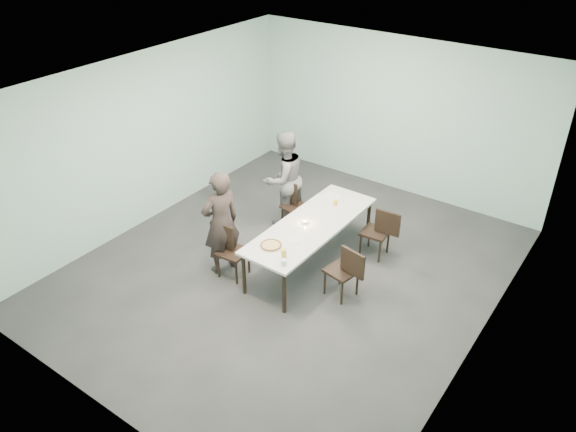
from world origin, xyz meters
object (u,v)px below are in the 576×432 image
Objects in this scene: table at (311,227)px; chair_far_right at (380,230)px; amber_tumbler at (335,203)px; chair_near_left at (229,247)px; pizza at (271,245)px; water_tumbler at (284,262)px; tealight at (305,222)px; diner_near at (221,223)px; side_plate at (294,241)px; diner_far at (284,178)px; chair_near_right at (346,269)px; beer_glass at (284,254)px; chair_far_left at (293,202)px.

chair_far_right is at bearing 46.05° from table.
table is 0.73m from amber_tumbler.
chair_near_left is 0.80m from pizza.
water_tumbler is 1.15m from tealight.
diner_near is 9.52× the size of side_plate.
chair_far_right is 1.95m from pizza.
pizza is 6.07× the size of tealight.
diner_far reaches higher than chair_near_left.
table is at bearing -13.99° from chair_near_right.
side_plate is (1.11, 0.37, -0.10)m from diner_near.
water_tumbler is at bearing 100.17° from diner_near.
beer_glass is at bearing 105.37° from diner_near.
pizza is (-0.13, -0.87, 0.08)m from table.
chair_far_left is 0.50× the size of diner_far.
table is 3.00× the size of chair_near_left.
tealight is (-0.08, -0.05, 0.08)m from table.
chair_far_left and chair_far_right have the same top height.
table is 1.18m from water_tumbler.
amber_tumbler is (-0.29, 1.86, -0.01)m from water_tumbler.
chair_far_left is (0.00, 1.72, 0.00)m from chair_near_left.
chair_far_left is 10.88× the size of amber_tumbler.
side_plate is at bearing 18.61° from chair_near_left.
diner_far reaches higher than diner_near.
tealight is at bearing 108.79° from water_tumbler.
diner_far is 9.58× the size of side_plate.
amber_tumbler is (-0.00, 0.72, 0.10)m from table.
diner_near reaches higher than beer_glass.
beer_glass is 1.67× the size of water_tumbler.
table is at bearing 97.01° from side_plate.
beer_glass is 2.68× the size of tealight.
chair_far_right reaches higher than pizza.
chair_near_right is 0.98m from water_tumbler.
table is at bearing 69.40° from diner_far.
tealight is (0.80, -0.81, 0.27)m from chair_far_left.
pizza is at bearing 45.97° from diner_far.
pizza is at bearing 2.62° from chair_near_left.
table is 0.88m from pizza.
diner_far is at bearing 92.97° from chair_near_left.
chair_near_left and chair_far_left have the same top height.
water_tumbler reaches higher than tealight.
diner_far reaches higher than tealight.
pizza is at bearing 112.60° from diner_near.
chair_near_left is at bearing -77.33° from chair_far_left.
diner_far is 21.57× the size of amber_tumbler.
diner_near is at bearing -82.91° from chair_far_left.
chair_far_left is at bearing 125.85° from side_plate.
chair_near_right is at bearing -20.88° from chair_far_left.
water_tumbler is 1.88m from amber_tumbler.
beer_glass reaches higher than chair_far_left.
chair_near_right is 2.03m from diner_near.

